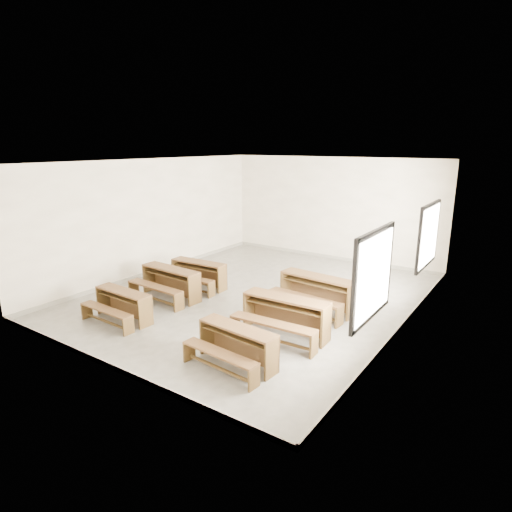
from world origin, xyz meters
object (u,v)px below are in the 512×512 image
Objects in this scene: desk_set_2 at (198,272)px; desk_set_5 at (316,291)px; desk_set_1 at (169,281)px; desk_set_4 at (285,314)px; desk_set_3 at (236,343)px; desk_set_0 at (122,303)px.

desk_set_5 is at bearing 1.93° from desk_set_2.
desk_set_1 is 3.34m from desk_set_4.
desk_set_5 is (-0.09, 1.52, 0.01)m from desk_set_4.
desk_set_3 is 2.93m from desk_set_5.
desk_set_4 is 0.97× the size of desk_set_5.
desk_set_5 reaches higher than desk_set_0.
desk_set_1 reaches higher than desk_set_2.
desk_set_5 is (3.21, 0.31, 0.06)m from desk_set_2.
desk_set_3 reaches higher than desk_set_0.
desk_set_4 is at bearing -81.94° from desk_set_5.
desk_set_5 is at bearing 90.93° from desk_set_4.
desk_set_5 reaches higher than desk_set_2.
desk_set_3 is at bearing -24.43° from desk_set_1.
desk_set_2 is 4.13m from desk_set_3.
desk_set_5 is at bearing 24.14° from desk_set_1.
desk_set_4 is (3.33, -0.25, 0.02)m from desk_set_1.
desk_set_3 is 0.87× the size of desk_set_4.
desk_set_4 is (0.11, 1.41, 0.06)m from desk_set_3.
desk_set_4 is (3.19, 1.26, 0.08)m from desk_set_0.
desk_set_3 is at bearing -42.92° from desk_set_2.
desk_set_2 reaches higher than desk_set_3.
desk_set_0 is at bearing -91.10° from desk_set_2.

